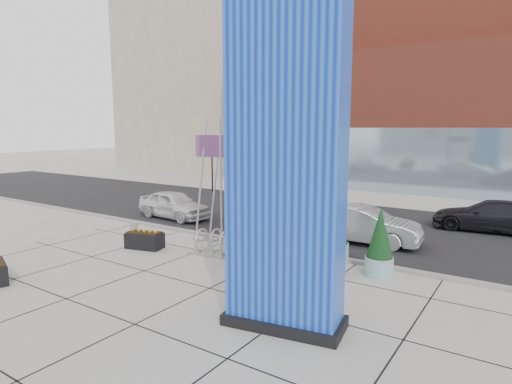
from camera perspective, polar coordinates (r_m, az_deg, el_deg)
The scene contains 19 objects.
ground at distance 15.23m, azimuth -6.72°, elevation -10.74°, with size 160.00×160.00×0.00m, color #9E9991.
street_asphalt at distance 23.46m, azimuth 9.30°, elevation -3.87°, with size 80.00×12.00×0.02m, color black.
curb_edge at distance 18.29m, azimuth 1.46°, elevation -7.16°, with size 80.00×0.30×0.12m, color gray.
tower_podium at distance 38.83m, azimuth 21.43°, elevation 8.71°, with size 34.00×10.00×11.00m, color #9C412D.
tower_glass_front at distance 34.25m, azimuth 19.43°, elevation 3.88°, with size 34.00×0.60×5.00m, color #8CA5B2.
building_beige_left at distance 58.40m, azimuth -4.81°, elevation 20.40°, with size 18.00×20.00×34.00m, color gray.
blue_pylon at distance 10.35m, azimuth 4.05°, elevation 7.73°, with size 3.21×1.83×10.09m.
lamp_post at distance 15.04m, azimuth -3.09°, elevation 1.89°, with size 0.51×0.44×8.00m.
public_art_sculpture at distance 17.03m, azimuth -4.75°, elevation -3.68°, with size 2.53×1.56×5.39m.
concrete_bollard at distance 20.60m, azimuth -15.95°, elevation -4.87°, with size 0.35×0.35×0.69m, color gray.
overhead_street_sign at distance 16.61m, azimuth 6.47°, elevation 3.03°, with size 1.89×0.40×4.00m.
round_planter_east at distance 15.16m, azimuth 16.18°, elevation -6.64°, with size 0.96×0.96×2.39m.
round_planter_mid at distance 15.08m, azimuth 9.25°, elevation -6.31°, with size 0.99×0.99×2.49m.
round_planter_west at distance 16.20m, azimuth 10.42°, elevation -4.89°, with size 1.09×1.09×2.72m.
box_planter_north at distance 18.62m, azimuth -14.64°, elevation -6.12°, with size 1.66×1.11×0.84m.
car_white_west at distance 24.22m, azimuth -10.91°, elevation -1.69°, with size 1.81×4.50×1.53m, color white.
car_silver_mid at distance 19.30m, azimuth 14.08°, elevation -4.30°, with size 1.70×4.88×1.61m, color #A2A5A9.
car_dark_east at distance 23.72m, azimuth 28.78°, elevation -2.84°, with size 2.12×5.23×1.52m, color black.
traffic_signal at distance 33.69m, azimuth -5.88°, elevation 3.91°, with size 0.15×0.18×4.10m.
Camera 1 is at (9.35, -10.92, 5.03)m, focal length 30.00 mm.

